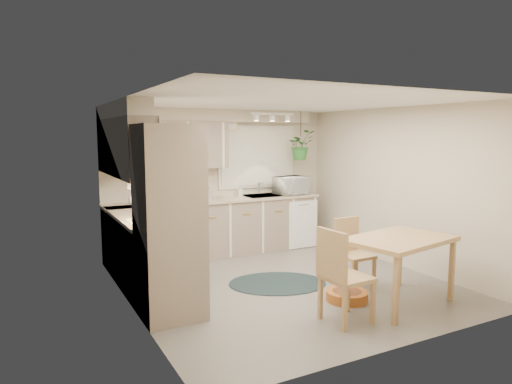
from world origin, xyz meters
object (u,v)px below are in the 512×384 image
Objects in this scene: chair_back at (355,254)px; pet_bed at (347,296)px; braided_rug at (277,283)px; dining_table at (398,270)px; chair_left at (347,275)px; microwave at (291,183)px.

chair_back is 0.66m from pet_bed.
dining_table is at bearing -54.69° from braided_rug.
chair_back is at bearing 40.13° from pet_bed.
chair_left is 0.77× the size of braided_rug.
pet_bed is (0.40, 0.48, -0.45)m from chair_left.
chair_left is (-0.88, -0.14, 0.11)m from dining_table.
microwave is at bearing 72.17° from pet_bed.
dining_table is at bearing 96.13° from chair_left.
chair_back is 2.39m from microwave.
braided_rug is (-0.83, 0.59, -0.44)m from chair_back.
pet_bed is at bearing 144.80° from dining_table.
dining_table is 1.24× the size of chair_left.
dining_table is at bearing -35.20° from pet_bed.
chair_back is (-0.07, 0.68, 0.05)m from dining_table.
chair_back reaches higher than dining_table.
dining_table is 0.69m from chair_back.
chair_left is 1.13× the size of chair_back.
microwave is (0.43, 2.25, 0.69)m from chair_back.
chair_left is 3.37m from microwave.
pet_bed reaches higher than braided_rug.
chair_back is 1.56× the size of microwave.
dining_table is 2.19× the size of microwave.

